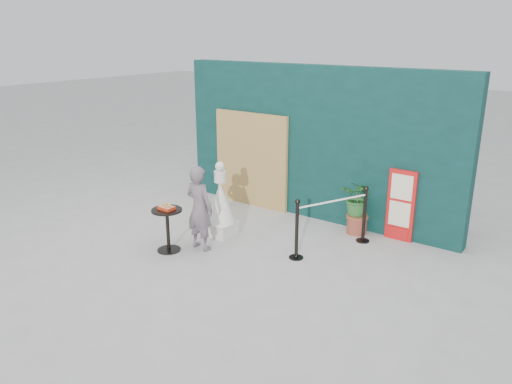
% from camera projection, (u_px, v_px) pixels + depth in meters
% --- Properties ---
extents(ground, '(60.00, 60.00, 0.00)m').
position_uv_depth(ground, '(211.00, 271.00, 7.83)').
color(ground, '#ADAAA5').
rests_on(ground, ground).
extents(back_wall, '(6.00, 0.30, 3.00)m').
position_uv_depth(back_wall, '(314.00, 143.00, 9.79)').
color(back_wall, black).
rests_on(back_wall, ground).
extents(bamboo_fence, '(1.80, 0.08, 2.00)m').
position_uv_depth(bamboo_fence, '(251.00, 160.00, 10.57)').
color(bamboo_fence, tan).
rests_on(bamboo_fence, ground).
extents(woman, '(0.54, 0.36, 1.47)m').
position_uv_depth(woman, '(200.00, 208.00, 8.45)').
color(woman, slate).
rests_on(woman, ground).
extents(menu_board, '(0.50, 0.07, 1.30)m').
position_uv_depth(menu_board, '(401.00, 206.00, 8.84)').
color(menu_board, red).
rests_on(menu_board, ground).
extents(statue, '(0.54, 0.54, 1.40)m').
position_uv_depth(statue, '(221.00, 206.00, 9.07)').
color(statue, silver).
rests_on(statue, ground).
extents(cafe_table, '(0.52, 0.52, 0.75)m').
position_uv_depth(cafe_table, '(167.00, 223.00, 8.43)').
color(cafe_table, black).
rests_on(cafe_table, ground).
extents(food_basket, '(0.26, 0.19, 0.11)m').
position_uv_depth(food_basket, '(167.00, 207.00, 8.35)').
color(food_basket, '#B93013').
rests_on(food_basket, cafe_table).
extents(planter, '(0.61, 0.53, 1.03)m').
position_uv_depth(planter, '(358.00, 203.00, 9.14)').
color(planter, brown).
rests_on(planter, ground).
extents(stanchion_barrier, '(0.84, 1.54, 1.03)m').
position_uv_depth(stanchion_barrier, '(332.00, 223.00, 8.47)').
color(stanchion_barrier, black).
rests_on(stanchion_barrier, ground).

